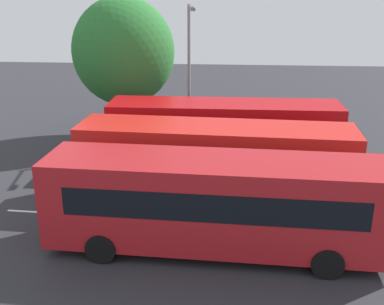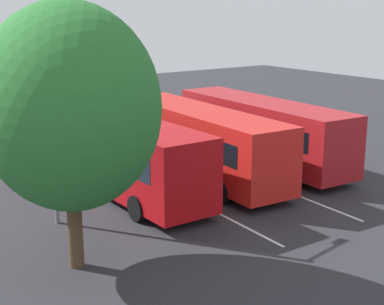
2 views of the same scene
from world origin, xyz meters
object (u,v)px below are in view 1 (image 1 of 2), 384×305
(street_lamp, at_px, (189,66))
(bus_far_left, at_px, (216,202))
(bus_center_right, at_px, (224,132))
(bus_center_left, at_px, (216,160))
(depot_tree, at_px, (123,52))

(street_lamp, bearing_deg, bus_far_left, -0.78)
(bus_center_right, distance_m, street_lamp, 4.61)
(bus_far_left, distance_m, street_lamp, 11.46)
(bus_center_left, xyz_separation_m, bus_center_right, (0.26, 3.90, 0.00))
(bus_center_right, xyz_separation_m, depot_tree, (-5.65, 4.48, 3.09))
(bus_center_left, bearing_deg, street_lamp, 105.83)
(bus_far_left, height_order, bus_center_left, same)
(bus_center_left, distance_m, street_lamp, 7.85)
(street_lamp, bearing_deg, bus_center_right, 20.11)
(street_lamp, relative_size, depot_tree, 0.94)
(bus_center_left, height_order, bus_center_right, same)
(bus_center_left, height_order, depot_tree, depot_tree)
(bus_center_right, xyz_separation_m, street_lamp, (-1.93, 3.34, 2.52))
(depot_tree, bearing_deg, bus_center_left, -57.27)
(bus_far_left, height_order, street_lamp, street_lamp)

